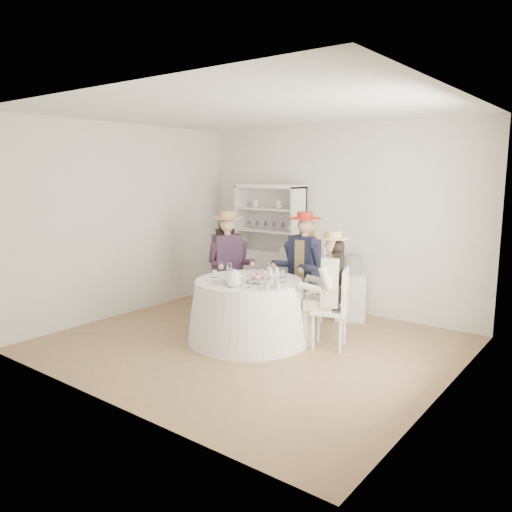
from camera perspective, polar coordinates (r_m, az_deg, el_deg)
The scene contains 23 objects.
ground at distance 6.07m, azimuth -0.58°, elevation -9.95°, with size 4.50×4.50×0.00m, color olive.
ceiling at distance 5.76m, azimuth -0.63°, elevation 16.27°, with size 4.50×4.50×0.00m, color white.
wall_back at distance 7.43m, azimuth 8.97°, elevation 4.22°, with size 4.50×4.50×0.00m, color silver.
wall_front at distance 4.38m, azimuth -16.96°, elevation 0.23°, with size 4.50×4.50×0.00m, color silver.
wall_left at distance 7.36m, azimuth -14.58°, elevation 3.98°, with size 4.50×4.50×0.00m, color silver.
wall_right at distance 4.73m, azimuth 21.40°, elevation 0.66°, with size 4.50×4.50×0.00m, color silver.
tea_table at distance 6.10m, azimuth -0.82°, elevation -6.20°, with size 1.50×1.50×0.74m.
hutch at distance 7.78m, azimuth 1.64°, elevation -0.58°, with size 1.14×0.55×1.84m.
side_table at distance 7.09m, azimuth 10.82°, elevation -4.57°, with size 0.41×0.41×0.63m, color silver.
hatbox at distance 6.99m, azimuth 10.94°, elevation -0.99°, with size 0.27×0.27×0.27m, color black.
guest_left at distance 6.91m, azimuth -3.21°, elevation -0.32°, with size 0.64×0.58×1.49m.
guest_mid at distance 6.66m, azimuth 5.44°, elevation -0.59°, with size 0.56×0.58×1.51m.
guest_right at distance 5.80m, azimuth 8.42°, elevation -3.03°, with size 0.57×0.52×1.37m.
spare_chair at distance 7.05m, azimuth 4.47°, elevation -2.79°, with size 0.48×0.48×0.97m.
teacup_a at distance 6.25m, azimuth -2.26°, elevation -1.99°, with size 0.08×0.08×0.06m, color white.
teacup_b at distance 6.24m, azimuth 0.76°, elevation -1.97°, with size 0.07×0.07×0.07m, color white.
teacup_c at distance 6.01m, azimuth 1.80°, elevation -2.47°, with size 0.08×0.08×0.06m, color white.
flower_bowl at distance 5.82m, azimuth 0.29°, elevation -2.94°, with size 0.19×0.19×0.05m, color white.
flower_arrangement at distance 5.84m, azimuth 0.41°, elevation -2.31°, with size 0.17×0.17×0.06m.
table_teapot at distance 5.65m, azimuth -2.49°, elevation -2.64°, with size 0.28×0.20×0.21m.
sandwich_plate at distance 5.82m, azimuth -3.89°, elevation -3.05°, with size 0.26×0.26×0.06m.
cupcake_stand at distance 5.55m, azimuth 1.81°, elevation -2.89°, with size 0.25×0.25×0.24m.
stemware_set at distance 5.99m, azimuth -0.83°, elevation -2.06°, with size 0.88×0.85×0.15m.
Camera 1 is at (3.53, -4.50, 2.03)m, focal length 35.00 mm.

